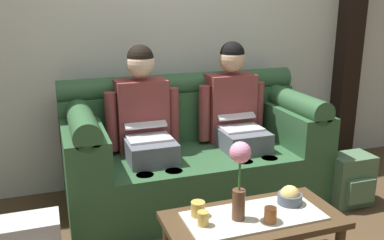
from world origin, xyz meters
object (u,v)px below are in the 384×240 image
object	(u,v)px
snack_bowl	(290,197)
couch	(192,153)
flower_vase	(240,172)
cup_near_left	(270,215)
person_left	(145,123)
coffee_table	(253,224)
person_right	(236,115)
backpack_right	(350,180)
cup_far_center	(198,209)
cup_near_right	(203,218)

from	to	relation	value
snack_bowl	couch	bearing A→B (deg)	105.07
flower_vase	cup_near_left	bearing A→B (deg)	-30.40
person_left	coffee_table	xyz separation A→B (m)	(0.36, -1.04, -0.34)
coffee_table	cup_near_left	xyz separation A→B (m)	(0.05, -0.10, 0.10)
person_right	flower_vase	distance (m)	1.15
person_left	cup_near_left	xyz separation A→B (m)	(0.41, -1.14, -0.24)
cup_near_left	person_left	bearing A→B (deg)	109.92
backpack_right	cup_far_center	bearing A→B (deg)	-162.44
flower_vase	backpack_right	world-z (taller)	flower_vase
snack_bowl	cup_near_left	size ratio (longest dim) A/B	1.70
person_left	flower_vase	size ratio (longest dim) A/B	2.75
flower_vase	cup_far_center	size ratio (longest dim) A/B	5.39
cup_near_right	cup_far_center	xyz separation A→B (m)	(0.01, 0.11, 0.00)
person_left	snack_bowl	distance (m)	1.19
coffee_table	cup_near_right	xyz separation A→B (m)	(-0.30, -0.01, 0.10)
person_left	flower_vase	bearing A→B (deg)	-75.88
flower_vase	couch	bearing A→B (deg)	84.56
couch	coffee_table	xyz separation A→B (m)	(0.00, -1.04, -0.06)
couch	snack_bowl	size ratio (longest dim) A/B	13.46
person_left	coffee_table	bearing A→B (deg)	-70.68
couch	cup_near_right	world-z (taller)	couch
couch	cup_near_right	size ratio (longest dim) A/B	24.59
snack_bowl	flower_vase	bearing A→B (deg)	-169.22
cup_near_right	backpack_right	xyz separation A→B (m)	(1.42, 0.55, -0.22)
person_right	cup_far_center	world-z (taller)	person_right
snack_bowl	backpack_right	distance (m)	1.00
person_left	snack_bowl	xyz separation A→B (m)	(0.63, -0.98, -0.24)
person_right	flower_vase	bearing A→B (deg)	-113.86
cup_near_left	backpack_right	xyz separation A→B (m)	(1.06, 0.64, -0.22)
coffee_table	backpack_right	distance (m)	1.24
couch	backpack_right	world-z (taller)	couch
flower_vase	person_right	bearing A→B (deg)	66.14
snack_bowl	cup_far_center	distance (m)	0.56
flower_vase	cup_near_right	bearing A→B (deg)	179.54
snack_bowl	cup_far_center	bearing A→B (deg)	176.08
person_right	person_left	bearing A→B (deg)	-180.00
flower_vase	cup_near_right	distance (m)	0.31
cup_far_center	person_right	bearing A→B (deg)	55.03
coffee_table	cup_far_center	xyz separation A→B (m)	(-0.29, 0.10, 0.10)
person_right	cup_near_left	size ratio (longest dim) A/B	14.53
cup_near_right	backpack_right	bearing A→B (deg)	21.26
couch	cup_near_right	bearing A→B (deg)	-106.16
couch	person_left	size ratio (longest dim) A/B	1.58
coffee_table	person_right	bearing A→B (deg)	70.68
cup_near_right	snack_bowl	bearing A→B (deg)	6.80
couch	person_right	world-z (taller)	person_right
person_right	coffee_table	size ratio (longest dim) A/B	1.23
person_left	cup_near_right	world-z (taller)	person_left
couch	person_left	bearing A→B (deg)	-179.71
snack_bowl	cup_near_left	xyz separation A→B (m)	(-0.22, -0.16, -0.00)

